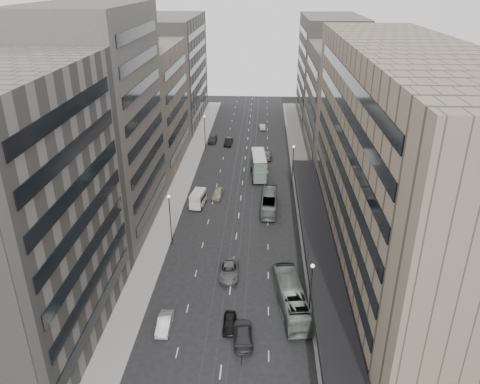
% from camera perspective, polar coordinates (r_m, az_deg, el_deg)
% --- Properties ---
extents(ground, '(220.00, 220.00, 0.00)m').
position_cam_1_polar(ground, '(61.74, -1.28, -12.40)').
color(ground, black).
rests_on(ground, ground).
extents(sidewalk_right, '(4.00, 125.00, 0.15)m').
position_cam_1_polar(sidewalk_right, '(94.55, 7.64, 1.38)').
color(sidewalk_right, gray).
rests_on(sidewalk_right, ground).
extents(sidewalk_left, '(4.00, 125.00, 0.15)m').
position_cam_1_polar(sidewalk_left, '(95.53, -6.86, 1.68)').
color(sidewalk_left, gray).
rests_on(sidewalk_left, ground).
extents(department_store, '(19.20, 60.00, 30.00)m').
position_cam_1_polar(department_store, '(63.72, 18.78, 2.87)').
color(department_store, '#7B6F5A').
rests_on(department_store, ground).
extents(building_right_mid, '(15.00, 28.00, 24.00)m').
position_cam_1_polar(building_right_mid, '(105.62, 12.68, 10.35)').
color(building_right_mid, '#4D4943').
rests_on(building_right_mid, ground).
extents(building_right_far, '(15.00, 32.00, 28.00)m').
position_cam_1_polar(building_right_far, '(134.24, 10.80, 14.39)').
color(building_right_far, slate).
rests_on(building_right_far, ground).
extents(building_left_a, '(15.00, 28.00, 30.00)m').
position_cam_1_polar(building_left_a, '(53.16, -25.95, -2.74)').
color(building_left_a, slate).
rests_on(building_left_a, ground).
extents(building_left_b, '(15.00, 26.00, 34.00)m').
position_cam_1_polar(building_left_b, '(75.39, -17.01, 8.08)').
color(building_left_b, '#4D4943').
rests_on(building_left_b, ground).
extents(building_left_c, '(15.00, 28.00, 25.00)m').
position_cam_1_polar(building_left_c, '(101.43, -11.82, 10.13)').
color(building_left_c, '#786A5D').
rests_on(building_left_c, ground).
extents(building_left_d, '(15.00, 38.00, 28.00)m').
position_cam_1_polar(building_left_d, '(132.58, -8.39, 14.43)').
color(building_left_d, slate).
rests_on(building_left_d, ground).
extents(lamp_right_near, '(0.44, 0.44, 8.32)m').
position_cam_1_polar(lamp_right_near, '(54.81, 8.65, -11.41)').
color(lamp_right_near, '#262628').
rests_on(lamp_right_near, ground).
extents(lamp_right_far, '(0.44, 0.44, 8.32)m').
position_cam_1_polar(lamp_right_far, '(90.14, 6.48, 3.77)').
color(lamp_right_far, '#262628').
rests_on(lamp_right_far, ground).
extents(lamp_left_near, '(0.44, 0.44, 8.32)m').
position_cam_1_polar(lamp_left_near, '(70.29, -8.53, -2.69)').
color(lamp_left_near, '#262628').
rests_on(lamp_left_near, ground).
extents(lamp_left_far, '(0.44, 0.44, 8.32)m').
position_cam_1_polar(lamp_left_far, '(109.71, -4.33, 7.72)').
color(lamp_left_far, '#262628').
rests_on(lamp_left_far, ground).
extents(bus_near, '(4.36, 12.13, 3.30)m').
position_cam_1_polar(bus_near, '(58.85, 6.26, -12.69)').
color(bus_near, gray).
rests_on(bus_near, ground).
extents(bus_far, '(2.90, 10.50, 2.90)m').
position_cam_1_polar(bus_far, '(81.75, 3.58, -1.27)').
color(bus_far, gray).
rests_on(bus_far, ground).
extents(double_decker, '(3.37, 9.23, 4.95)m').
position_cam_1_polar(double_decker, '(94.56, 2.29, 3.29)').
color(double_decker, slate).
rests_on(double_decker, ground).
extents(vw_microbus, '(2.36, 4.85, 2.57)m').
position_cam_1_polar(vw_microbus, '(57.84, 6.42, -13.75)').
color(vw_microbus, '#575B5F').
rests_on(vw_microbus, ground).
extents(panel_van, '(2.68, 4.73, 2.84)m').
position_cam_1_polar(panel_van, '(83.03, -5.15, -0.81)').
color(panel_van, silver).
rests_on(panel_van, ground).
extents(sedan_0, '(1.66, 3.96, 1.34)m').
position_cam_1_polar(sedan_0, '(56.50, -1.27, -15.67)').
color(sedan_0, black).
rests_on(sedan_0, ground).
extents(sedan_1, '(1.56, 4.33, 1.42)m').
position_cam_1_polar(sedan_1, '(57.04, -9.20, -15.53)').
color(sedan_1, silver).
rests_on(sedan_1, ground).
extents(sedan_2, '(2.78, 5.69, 1.56)m').
position_cam_1_polar(sedan_2, '(64.77, -1.36, -9.56)').
color(sedan_2, '#5B5C5E').
rests_on(sedan_2, ground).
extents(sedan_3, '(2.69, 5.69, 1.60)m').
position_cam_1_polar(sedan_3, '(54.90, 0.34, -16.92)').
color(sedan_3, '#2B2B2E').
rests_on(sedan_3, ground).
extents(sedan_4, '(2.17, 4.67, 1.55)m').
position_cam_1_polar(sedan_4, '(86.63, -2.75, -0.18)').
color(sedan_4, '#9D9482').
rests_on(sedan_4, ground).
extents(sedan_5, '(1.96, 4.91, 1.59)m').
position_cam_1_polar(sedan_5, '(114.18, -1.40, 6.15)').
color(sedan_5, black).
rests_on(sedan_5, ground).
extents(sedan_6, '(2.91, 5.65, 1.52)m').
position_cam_1_polar(sedan_6, '(98.17, 2.64, 2.92)').
color(sedan_6, silver).
rests_on(sedan_6, ground).
extents(sedan_7, '(2.38, 5.27, 1.50)m').
position_cam_1_polar(sedan_7, '(105.62, 3.32, 4.51)').
color(sedan_7, '#58585A').
rests_on(sedan_7, ground).
extents(sedan_8, '(2.05, 4.79, 1.61)m').
position_cam_1_polar(sedan_8, '(116.11, -3.34, 6.44)').
color(sedan_8, '#29282B').
rests_on(sedan_8, ground).
extents(sedan_9, '(1.81, 4.42, 1.43)m').
position_cam_1_polar(sedan_9, '(126.50, 2.72, 7.97)').
color(sedan_9, '#AEA690').
rests_on(sedan_9, ground).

